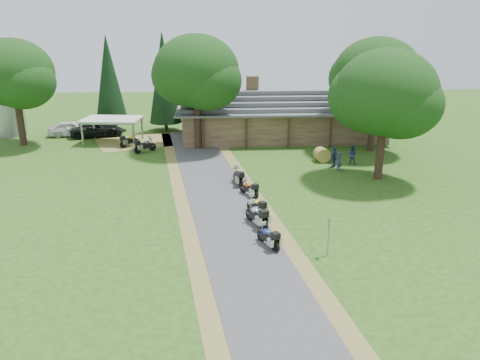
{
  "coord_description": "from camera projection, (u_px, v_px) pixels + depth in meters",
  "views": [
    {
      "loc": [
        -1.23,
        -23.31,
        11.15
      ],
      "look_at": [
        0.53,
        5.33,
        1.6
      ],
      "focal_mm": 35.0,
      "sensor_mm": 36.0,
      "label": 1
    }
  ],
  "objects": [
    {
      "name": "person_a",
      "position": [
        339.0,
        159.0,
        37.28
      ],
      "size": [
        0.66,
        0.64,
        1.88
      ],
      "primitive_type": "imported",
      "rotation": [
        0.0,
        0.0,
        3.84
      ],
      "color": "navy",
      "rests_on": "ground"
    },
    {
      "name": "motorcycle_row_b",
      "position": [
        257.0,
        214.0,
        27.11
      ],
      "size": [
        1.47,
        2.11,
        1.39
      ],
      "primitive_type": null,
      "rotation": [
        0.0,
        0.0,
        2.02
      ],
      "color": "#ADB0B6",
      "rests_on": "ground"
    },
    {
      "name": "cedar_near",
      "position": [
        164.0,
        82.0,
        50.23
      ],
      "size": [
        3.51,
        3.51,
        10.58
      ],
      "primitive_type": "cone",
      "color": "black",
      "rests_on": "ground"
    },
    {
      "name": "oak_driveway",
      "position": [
        384.0,
        110.0,
        34.03
      ],
      "size": [
        7.4,
        7.4,
        10.52
      ],
      "primitive_type": null,
      "color": "black",
      "rests_on": "ground"
    },
    {
      "name": "motorcycle_row_a",
      "position": [
        268.0,
        236.0,
        24.54
      ],
      "size": [
        1.3,
        1.84,
        1.21
      ],
      "primitive_type": null,
      "rotation": [
        0.0,
        0.0,
        2.03
      ],
      "color": "navy",
      "rests_on": "ground"
    },
    {
      "name": "car_white_sedan",
      "position": [
        72.0,
        127.0,
        49.01
      ],
      "size": [
        3.32,
        6.31,
        2.01
      ],
      "primitive_type": "imported",
      "rotation": [
        0.0,
        0.0,
        1.7
      ],
      "color": "white",
      "rests_on": "ground"
    },
    {
      "name": "motorcycle_row_d",
      "position": [
        249.0,
        188.0,
        31.88
      ],
      "size": [
        1.4,
        1.7,
        1.15
      ],
      "primitive_type": null,
      "rotation": [
        0.0,
        0.0,
        2.16
      ],
      "color": "#C2570B",
      "rests_on": "ground"
    },
    {
      "name": "motorcycle_carport_b",
      "position": [
        145.0,
        145.0,
        42.83
      ],
      "size": [
        1.96,
        1.81,
        1.38
      ],
      "primitive_type": null,
      "rotation": [
        0.0,
        0.0,
        0.7
      ],
      "color": "slate",
      "rests_on": "ground"
    },
    {
      "name": "ground",
      "position": [
        236.0,
        238.0,
        25.66
      ],
      "size": [
        120.0,
        120.0,
        0.0
      ],
      "primitive_type": "plane",
      "color": "#294A14",
      "rests_on": "ground"
    },
    {
      "name": "carport",
      "position": [
        113.0,
        130.0,
        46.28
      ],
      "size": [
        5.97,
        4.35,
        2.41
      ],
      "primitive_type": null,
      "rotation": [
        0.0,
        0.0,
        -0.12
      ],
      "color": "silver",
      "rests_on": "ground"
    },
    {
      "name": "oak_silo",
      "position": [
        15.0,
        87.0,
        43.87
      ],
      "size": [
        7.41,
        7.41,
        11.18
      ],
      "primitive_type": null,
      "color": "black",
      "rests_on": "ground"
    },
    {
      "name": "sign_post",
      "position": [
        328.0,
        237.0,
        23.42
      ],
      "size": [
        0.37,
        0.06,
        2.05
      ],
      "primitive_type": null,
      "color": "gray",
      "rests_on": "ground"
    },
    {
      "name": "oak_lodge_left",
      "position": [
        197.0,
        87.0,
        42.59
      ],
      "size": [
        7.77,
        7.77,
        11.57
      ],
      "primitive_type": null,
      "color": "black",
      "rests_on": "ground"
    },
    {
      "name": "lodge",
      "position": [
        282.0,
        114.0,
        47.97
      ],
      "size": [
        21.4,
        9.4,
        4.9
      ],
      "primitive_type": null,
      "color": "brown",
      "rests_on": "ground"
    },
    {
      "name": "hay_bale",
      "position": [
        322.0,
        155.0,
        39.91
      ],
      "size": [
        1.32,
        1.23,
        1.22
      ],
      "primitive_type": "cylinder",
      "rotation": [
        1.57,
        0.0,
        0.09
      ],
      "color": "olive",
      "rests_on": "ground"
    },
    {
      "name": "motorcycle_row_e",
      "position": [
        238.0,
        176.0,
        34.14
      ],
      "size": [
        1.05,
        2.01,
        1.31
      ],
      "primitive_type": null,
      "rotation": [
        0.0,
        0.0,
        1.8
      ],
      "color": "black",
      "rests_on": "ground"
    },
    {
      "name": "cedar_far",
      "position": [
        109.0,
        84.0,
        50.1
      ],
      "size": [
        3.5,
        3.5,
        10.28
      ],
      "primitive_type": "cone",
      "color": "black",
      "rests_on": "ground"
    },
    {
      "name": "person_b",
      "position": [
        352.0,
        153.0,
        39.12
      ],
      "size": [
        0.66,
        0.58,
        1.93
      ],
      "primitive_type": "imported",
      "rotation": [
        0.0,
        0.0,
        2.73
      ],
      "color": "navy",
      "rests_on": "ground"
    },
    {
      "name": "person_c",
      "position": [
        334.0,
        155.0,
        38.16
      ],
      "size": [
        0.71,
        0.71,
        2.05
      ],
      "primitive_type": "imported",
      "rotation": [
        0.0,
        0.0,
        3.94
      ],
      "color": "navy",
      "rests_on": "ground"
    },
    {
      "name": "driveway",
      "position": [
        225.0,
        211.0,
        29.42
      ],
      "size": [
        51.95,
        51.95,
        0.0
      ],
      "primitive_type": "plane",
      "rotation": [
        0.0,
        0.0,
        0.14
      ],
      "color": "#424345",
      "rests_on": "ground"
    },
    {
      "name": "oak_lodge_right",
      "position": [
        375.0,
        90.0,
        41.75
      ],
      "size": [
        7.7,
        7.7,
        11.25
      ],
      "primitive_type": null,
      "color": "black",
      "rests_on": "ground"
    },
    {
      "name": "car_dark_suv",
      "position": [
        96.0,
        126.0,
        48.84
      ],
      "size": [
        3.85,
        6.26,
        2.23
      ],
      "primitive_type": "imported",
      "rotation": [
        0.0,
        0.0,
        1.82
      ],
      "color": "black",
      "rests_on": "ground"
    },
    {
      "name": "silo",
      "position": [
        9.0,
        107.0,
        48.6
      ],
      "size": [
        3.0,
        3.0,
        6.0
      ],
      "primitive_type": "cylinder",
      "rotation": [
        0.0,
        0.0,
        0.02
      ],
      "color": "gray",
      "rests_on": "ground"
    },
    {
      "name": "motorcycle_row_c",
      "position": [
        256.0,
        205.0,
        28.66
      ],
      "size": [
        1.34,
        1.86,
        1.23
      ],
      "primitive_type": null,
      "rotation": [
        0.0,
        0.0,
        2.05
      ],
      "color": "#E0A800",
      "rests_on": "ground"
    },
    {
      "name": "motorcycle_carport_a",
      "position": [
        129.0,
        140.0,
        44.81
      ],
      "size": [
        1.77,
        1.79,
        1.3
      ],
      "primitive_type": null,
      "rotation": [
        0.0,
        0.0,
        0.79
      ],
      "color": "yellow",
      "rests_on": "ground"
    }
  ]
}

